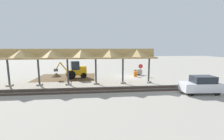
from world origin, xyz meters
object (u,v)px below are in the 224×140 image
Objects in this scene: stop_sign at (141,67)px; distant_parked_car at (201,85)px; backhoe at (75,70)px; traffic_barrel at (135,74)px; concrete_pipe at (138,72)px.

stop_sign is 11.44m from distant_parked_car.
backhoe is 5.76× the size of traffic_barrel.
traffic_barrel is (-10.25, -0.13, -0.82)m from backhoe.
concrete_pipe is at bearing -82.41° from stop_sign.
stop_sign is 11.34m from backhoe.
backhoe is 1.21× the size of distant_parked_car.
stop_sign is at bearing 97.59° from concrete_pipe.
backhoe is 18.09m from distant_parked_car.
traffic_barrel is (4.70, -10.31, -0.53)m from distant_parked_car.
traffic_barrel is at bearing 26.27° from stop_sign.
distant_parked_car reaches higher than concrete_pipe.
backhoe is 3.28× the size of concrete_pipe.
concrete_pipe is 1.88m from traffic_barrel.
traffic_barrel is at bearing -65.51° from distant_parked_car.
stop_sign is 1.49m from concrete_pipe.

